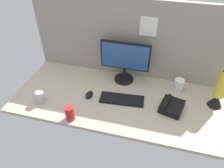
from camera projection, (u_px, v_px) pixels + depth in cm
name	position (u px, v px, depth cm)	size (l,w,h in cm)	color
ground_plane	(120.00, 98.00, 184.57)	(180.00, 80.00, 3.00)	tan
cubicle_wall_back	(131.00, 39.00, 189.19)	(180.00, 5.50, 72.53)	gray
monitor	(125.00, 60.00, 189.37)	(44.09, 18.00, 38.93)	black
keyboard	(122.00, 99.00, 179.79)	(37.00, 13.00, 2.00)	black
mouse	(89.00, 95.00, 183.41)	(5.60, 9.60, 3.40)	black
mug_steel	(40.00, 97.00, 175.52)	(6.65, 6.65, 10.81)	#B2B2B7
mug_red_plastic	(70.00, 113.00, 160.50)	(7.00, 7.00, 12.20)	red
mug_ceramic_white	(179.00, 85.00, 187.95)	(12.18, 8.48, 10.91)	white
lava_lamp	(220.00, 90.00, 165.62)	(11.66, 11.66, 38.17)	black
desk_phone	(171.00, 106.00, 170.30)	(21.22, 22.65, 8.80)	black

